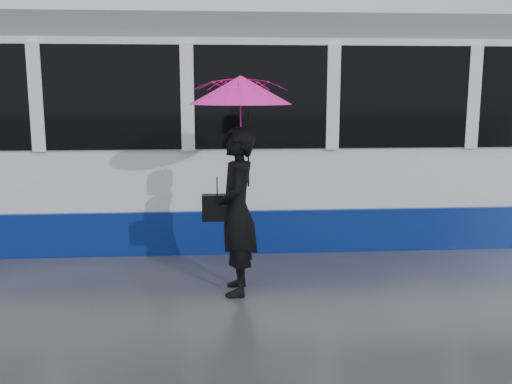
{
  "coord_description": "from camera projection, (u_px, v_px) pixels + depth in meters",
  "views": [
    {
      "loc": [
        -0.48,
        -6.6,
        2.3
      ],
      "look_at": [
        0.01,
        0.09,
        1.1
      ],
      "focal_mm": 40.0,
      "sensor_mm": 36.0,
      "label": 1
    }
  ],
  "objects": [
    {
      "name": "handbag",
      "position": [
        217.0,
        207.0,
        6.42
      ],
      "size": [
        0.34,
        0.16,
        0.47
      ],
      "rotation": [
        0.0,
        0.0,
        -0.02
      ],
      "color": "black",
      "rests_on": "ground"
    },
    {
      "name": "umbrella",
      "position": [
        241.0,
        110.0,
        6.22
      ],
      "size": [
        1.14,
        1.14,
        1.29
      ],
      "rotation": [
        0.0,
        0.0,
        -0.02
      ],
      "color": "#FE156B",
      "rests_on": "ground"
    },
    {
      "name": "rails",
      "position": [
        245.0,
        231.0,
        9.37
      ],
      "size": [
        34.0,
        1.51,
        0.02
      ],
      "color": "#3F3D38",
      "rests_on": "ground"
    },
    {
      "name": "tram",
      "position": [
        467.0,
        131.0,
        9.34
      ],
      "size": [
        26.0,
        2.56,
        3.35
      ],
      "color": "white",
      "rests_on": "ground"
    },
    {
      "name": "ground",
      "position": [
        256.0,
        282.0,
        6.92
      ],
      "size": [
        90.0,
        90.0,
        0.0
      ],
      "primitive_type": "plane",
      "color": "#27272B",
      "rests_on": "ground"
    },
    {
      "name": "woman",
      "position": [
        237.0,
        212.0,
        6.42
      ],
      "size": [
        0.47,
        0.7,
        1.9
      ],
      "primitive_type": "imported",
      "rotation": [
        0.0,
        0.0,
        -1.59
      ],
      "color": "black",
      "rests_on": "ground"
    }
  ]
}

